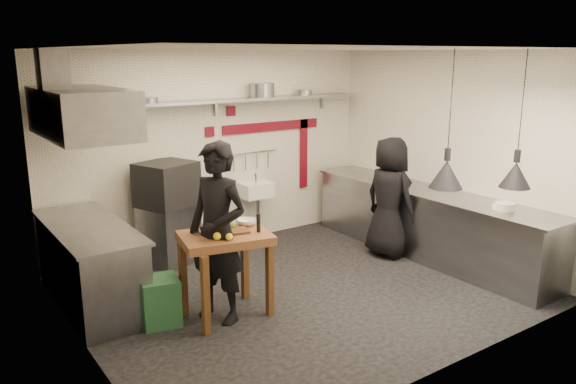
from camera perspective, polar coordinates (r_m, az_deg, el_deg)
floor at (r=6.80m, az=1.48°, el=-9.96°), size 5.00×5.00×0.00m
ceiling at (r=6.22m, az=1.64°, el=14.36°), size 5.00×5.00×0.00m
wall_back at (r=8.12m, az=-7.33°, el=4.20°), size 5.00×0.04×2.80m
wall_front at (r=4.89m, az=16.37°, el=-2.66°), size 5.00×0.04×2.80m
wall_left at (r=5.31m, az=-20.68°, el=-1.71°), size 0.04×4.20×2.80m
wall_right at (r=8.08m, az=15.98°, el=3.73°), size 0.04×4.20×2.80m
red_band_horiz at (r=8.54m, az=-1.64°, el=6.68°), size 1.70×0.02×0.14m
red_band_vert at (r=8.95m, az=1.59°, el=3.90°), size 0.14×0.02×1.10m
red_tile_a at (r=8.15m, az=-5.81°, el=8.18°), size 0.14×0.02×0.14m
red_tile_b at (r=8.01m, az=-7.95°, el=6.08°), size 0.14×0.02×0.14m
back_shelf at (r=7.87m, az=-6.87°, el=9.20°), size 4.60×0.34×0.04m
shelf_bracket_left at (r=7.33m, az=-20.71°, el=7.29°), size 0.04×0.06×0.24m
shelf_bracket_mid at (r=8.01m, az=-7.36°, el=8.54°), size 0.04×0.06×0.24m
shelf_bracket_right at (r=9.05m, az=3.47°, el=9.22°), size 0.04×0.06×0.24m
pan_far_left at (r=7.37m, az=-15.41°, el=9.00°), size 0.37×0.37×0.09m
pan_mid_left at (r=7.43m, az=-14.07°, el=9.05°), size 0.35×0.35×0.07m
stock_pot at (r=8.21m, az=-2.63°, el=10.31°), size 0.39×0.39×0.20m
pan_right at (r=8.64m, az=1.65°, el=10.09°), size 0.27×0.27×0.08m
oven_stand at (r=7.70m, az=-11.96°, el=-4.20°), size 0.81×0.77×0.80m
combi_oven at (r=7.49m, az=-12.23°, el=0.77°), size 0.83×0.81×0.58m
oven_door at (r=7.27m, az=-11.27°, el=0.43°), size 0.44×0.18×0.46m
oven_glass at (r=7.24m, az=-11.58°, el=0.35°), size 0.37×0.15×0.34m
hand_sink at (r=8.36m, az=-3.28°, el=0.22°), size 0.46×0.34×0.22m
sink_tap at (r=8.32m, az=-3.30°, el=1.43°), size 0.03×0.03×0.14m
sink_drain at (r=8.44m, az=-3.10°, el=-2.73°), size 0.06×0.06×0.66m
utensil_rail at (r=8.36m, az=-3.84°, el=4.01°), size 0.90×0.02×0.02m
counter_right at (r=8.03m, az=13.95°, el=-3.17°), size 0.70×3.80×0.90m
counter_right_top at (r=7.91m, az=14.14°, el=0.05°), size 0.76×3.90×0.03m
plate_stack at (r=7.18m, az=21.17°, el=-1.38°), size 0.27×0.27×0.09m
small_bowl_right at (r=7.20m, az=20.68°, el=-1.45°), size 0.20×0.20×0.05m
counter_left at (r=6.65m, az=-19.39°, el=-7.15°), size 0.70×1.90×0.90m
counter_left_top at (r=6.51m, az=-19.71°, el=-3.32°), size 0.76×2.00×0.03m
extractor_hood at (r=6.28m, az=-20.19°, el=7.59°), size 0.78×1.60×0.50m
hood_duct at (r=6.20m, az=-22.76°, el=11.01°), size 0.28×0.28×0.50m
green_bin at (r=6.08m, az=-12.84°, el=-10.74°), size 0.45×0.45×0.50m
prep_table at (r=6.06m, az=-6.28°, el=-8.39°), size 1.03×0.82×0.92m
cutting_board at (r=5.93m, az=-5.56°, el=-4.00°), size 0.35×0.29×0.02m
pepper_mill at (r=5.90m, az=-3.02°, el=-3.16°), size 0.04×0.04×0.20m
lemon_a at (r=5.71m, az=-7.21°, el=-4.48°), size 0.10×0.10×0.08m
lemon_b at (r=5.68m, az=-6.00°, el=-4.55°), size 0.08×0.08×0.07m
veg_ball at (r=6.06m, az=-5.84°, el=-3.26°), size 0.15×0.15×0.11m
steel_tray at (r=5.93m, az=-8.82°, el=-4.07°), size 0.18×0.13×0.03m
bowl at (r=6.16m, az=-4.22°, el=-3.08°), size 0.23×0.23×0.07m
heat_lamp_near at (r=6.43m, az=16.13°, el=7.01°), size 0.50×0.50×1.52m
heat_lamp_far at (r=6.65m, az=22.58°, el=6.76°), size 0.44×0.44×1.51m
chef_left at (r=5.83m, az=-7.15°, el=-4.16°), size 0.69×0.82×1.90m
chef_right at (r=7.81m, az=10.27°, el=-0.54°), size 0.58×0.84×1.67m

